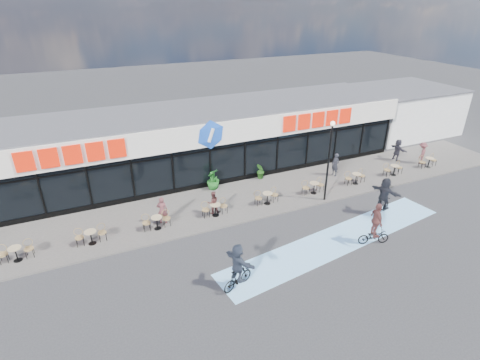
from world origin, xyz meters
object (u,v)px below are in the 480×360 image
(pedestrian_a, at_px, (335,165))
(pedestrian_c, at_px, (422,153))
(lamp_post, at_px, (329,155))
(bistro_set_0, at_px, (16,252))
(cyclist_a, at_px, (375,228))
(patron_right, at_px, (213,202))
(potted_plant_right, at_px, (261,171))
(cyclist_b, at_px, (384,197))
(potted_plant_left, at_px, (213,180))
(potted_plant_mid, at_px, (214,179))
(patron_left, at_px, (162,210))
(pedestrian_b, at_px, (397,150))

(pedestrian_a, distance_m, pedestrian_c, 7.40)
(lamp_post, height_order, pedestrian_a, lamp_post)
(bistro_set_0, xyz_separation_m, cyclist_a, (16.68, -5.86, 0.40))
(lamp_post, bearing_deg, patron_right, 169.31)
(patron_right, relative_size, pedestrian_c, 0.84)
(potted_plant_right, xyz_separation_m, pedestrian_c, (12.40, -2.52, 0.25))
(cyclist_b, bearing_deg, potted_plant_left, 139.11)
(lamp_post, height_order, potted_plant_mid, lamp_post)
(potted_plant_right, distance_m, pedestrian_a, 5.32)
(patron_left, bearing_deg, potted_plant_left, -124.02)
(bistro_set_0, distance_m, patron_left, 7.23)
(pedestrian_c, bearing_deg, potted_plant_mid, -38.34)
(bistro_set_0, xyz_separation_m, potted_plant_mid, (11.32, 3.27, 0.20))
(cyclist_b, bearing_deg, patron_right, 156.22)
(bistro_set_0, relative_size, pedestrian_a, 0.94)
(lamp_post, distance_m, potted_plant_right, 5.47)
(pedestrian_b, xyz_separation_m, cyclist_a, (-9.27, -7.82, 0.02))
(pedestrian_b, bearing_deg, pedestrian_a, 94.39)
(pedestrian_c, xyz_separation_m, cyclist_a, (-10.49, -6.58, 0.03))
(cyclist_b, bearing_deg, cyclist_a, -139.97)
(potted_plant_right, distance_m, pedestrian_c, 12.66)
(patron_left, bearing_deg, cyclist_a, 167.77)
(potted_plant_left, height_order, pedestrian_a, pedestrian_a)
(patron_right, xyz_separation_m, cyclist_b, (9.03, -3.98, 0.30))
(bistro_set_0, relative_size, patron_left, 0.95)
(potted_plant_mid, xyz_separation_m, pedestrian_b, (14.62, -1.31, 0.18))
(lamp_post, height_order, potted_plant_left, lamp_post)
(potted_plant_right, xyz_separation_m, pedestrian_a, (5.06, -1.63, 0.24))
(pedestrian_a, bearing_deg, potted_plant_right, -118.11)
(lamp_post, bearing_deg, pedestrian_a, 44.20)
(potted_plant_right, xyz_separation_m, cyclist_a, (1.91, -9.09, 0.28))
(bistro_set_0, bearing_deg, lamp_post, -3.63)
(lamp_post, xyz_separation_m, cyclist_a, (-0.39, -4.77, -2.16))
(potted_plant_left, relative_size, potted_plant_right, 1.16)
(patron_left, relative_size, pedestrian_a, 0.99)
(lamp_post, xyz_separation_m, pedestrian_b, (8.88, 3.04, -2.18))
(potted_plant_mid, relative_size, pedestrian_a, 0.80)
(potted_plant_mid, height_order, cyclist_b, cyclist_b)
(lamp_post, xyz_separation_m, bistro_set_0, (-17.07, 1.08, -2.57))
(potted_plant_right, height_order, pedestrian_b, pedestrian_b)
(potted_plant_right, relative_size, cyclist_b, 0.50)
(patron_left, xyz_separation_m, patron_right, (2.94, -0.15, -0.11))
(patron_left, height_order, pedestrian_a, pedestrian_a)
(bistro_set_0, bearing_deg, potted_plant_mid, 16.13)
(lamp_post, bearing_deg, patron_left, 171.59)
(pedestrian_a, height_order, cyclist_a, cyclist_a)
(patron_right, height_order, pedestrian_a, pedestrian_a)
(potted_plant_right, xyz_separation_m, patron_right, (-4.62, -3.01, 0.12))
(patron_right, bearing_deg, cyclist_a, 144.02)
(cyclist_a, xyz_separation_m, cyclist_b, (2.50, 2.10, 0.15))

